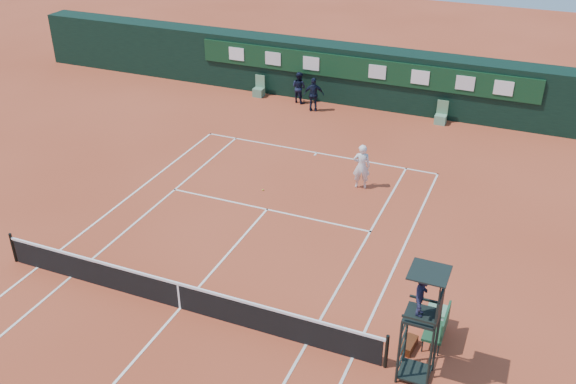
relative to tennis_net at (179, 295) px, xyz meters
The scene contains 14 objects.
ground 0.51m from the tennis_net, ahead, with size 90.00×90.00×0.00m, color #BA4A2C.
court_lines 0.50m from the tennis_net, ahead, with size 11.05×23.85×0.01m.
tennis_net is the anchor object (origin of this frame).
back_wall 18.77m from the tennis_net, 90.00° to the left, with size 40.00×1.65×3.00m.
linesman_chair_left 18.33m from the tennis_net, 107.46° to the left, with size 0.55×0.50×1.15m.
linesman_chair_right 18.05m from the tennis_net, 75.57° to the left, with size 0.55×0.50×1.15m.
umpire_chair 7.45m from the tennis_net, ahead, with size 0.96×0.95×3.42m.
player_bench 7.67m from the tennis_net, 11.46° to the left, with size 0.56×1.20×1.10m.
tennis_bag 6.89m from the tennis_net, ahead, with size 0.31×0.71×0.27m, color black.
cooler 7.63m from the tennis_net, 16.48° to the left, with size 0.57×0.57×0.65m.
tennis_ball 7.77m from the tennis_net, 95.74° to the left, with size 0.07×0.07×0.07m, color #C1D631.
player 9.92m from the tennis_net, 73.72° to the left, with size 0.69×0.46×1.91m, color white.
ball_kid_left 17.75m from the tennis_net, 100.12° to the left, with size 0.82×0.64×1.69m, color black.
ball_kid_right 16.73m from the tennis_net, 96.70° to the left, with size 1.05×0.44×1.79m, color black.
Camera 1 is at (8.94, -12.88, 12.55)m, focal length 40.00 mm.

